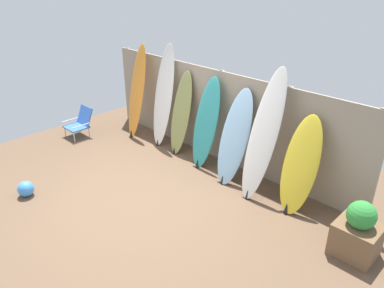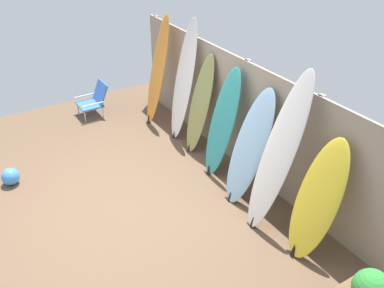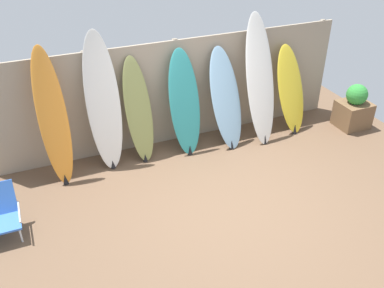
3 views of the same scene
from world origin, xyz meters
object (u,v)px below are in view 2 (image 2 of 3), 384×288
surfboard_olive_2 (200,106)px  beach_ball (10,177)px  surfboard_teal_3 (222,124)px  beach_chair (94,99)px  surfboard_orange_0 (158,71)px  surfboard_white_1 (184,82)px  surfboard_skyblue_4 (249,148)px  surfboard_yellow_6 (317,201)px  surfboard_white_5 (279,154)px

surfboard_olive_2 → beach_ball: surfboard_olive_2 is taller
surfboard_olive_2 → surfboard_teal_3: surfboard_teal_3 is taller
beach_chair → beach_ball: bearing=-29.6°
surfboard_orange_0 → surfboard_white_1: (0.77, 0.11, 0.05)m
surfboard_orange_0 → surfboard_olive_2: bearing=4.2°
surfboard_white_1 → surfboard_teal_3: (1.30, -0.09, -0.21)m
surfboard_skyblue_4 → beach_chair: surfboard_skyblue_4 is taller
surfboard_orange_0 → surfboard_yellow_6: (4.09, -0.02, -0.26)m
surfboard_white_1 → surfboard_yellow_6: 3.34m
surfboard_white_1 → surfboard_yellow_6: size_ratio=1.40×
surfboard_white_5 → surfboard_skyblue_4: bearing=176.3°
surfboard_white_5 → beach_chair: bearing=-168.1°
surfboard_olive_2 → surfboard_white_5: surfboard_white_5 is taller
surfboard_white_5 → surfboard_orange_0: bearing=178.9°
surfboard_orange_0 → beach_ball: (0.66, -2.96, -0.88)m
surfboard_teal_3 → surfboard_white_1: bearing=176.1°
surfboard_orange_0 → surfboard_white_1: size_ratio=0.95×
surfboard_orange_0 → beach_chair: surfboard_orange_0 is taller
surfboard_skyblue_4 → surfboard_white_5: (0.61, -0.04, 0.25)m
surfboard_teal_3 → beach_chair: (-2.97, -0.99, -0.53)m
surfboard_white_1 → surfboard_teal_3: bearing=-3.9°
surfboard_olive_2 → surfboard_white_5: 2.12m
surfboard_orange_0 → surfboard_teal_3: surfboard_orange_0 is taller
surfboard_olive_2 → surfboard_orange_0: bearing=-175.8°
surfboard_white_5 → beach_chair: surfboard_white_5 is taller
beach_ball → surfboard_white_5: bearing=46.5°
surfboard_white_1 → surfboard_white_5: (2.64, -0.17, -0.00)m
beach_ball → surfboard_white_1: bearing=88.1°
surfboard_olive_2 → beach_chair: surfboard_olive_2 is taller
surfboard_orange_0 → surfboard_white_1: surfboard_white_1 is taller
surfboard_yellow_6 → beach_chair: size_ratio=2.38×
surfboard_white_1 → surfboard_skyblue_4: size_ratio=1.30×
surfboard_orange_0 → surfboard_teal_3: 2.07m
surfboard_yellow_6 → beach_ball: (-3.43, -2.93, -0.62)m
surfboard_yellow_6 → beach_chair: bearing=-169.2°
surfboard_skyblue_4 → surfboard_teal_3: bearing=176.5°
surfboard_skyblue_4 → beach_chair: bearing=-165.7°
surfboard_white_1 → beach_chair: bearing=-147.2°
surfboard_orange_0 → surfboard_olive_2: (1.30, 0.10, -0.19)m
surfboard_olive_2 → beach_ball: bearing=-101.9°
surfboard_white_1 → beach_ball: 3.20m
surfboard_white_1 → surfboard_skyblue_4: 2.04m
surfboard_white_1 → surfboard_white_5: bearing=-3.8°
surfboard_white_1 → surfboard_olive_2: size_ratio=1.28×
beach_chair → surfboard_white_5: bearing=33.8°
surfboard_orange_0 → surfboard_yellow_6: 4.10m
surfboard_orange_0 → beach_ball: size_ratio=7.58×
surfboard_white_1 → surfboard_teal_3: surfboard_white_1 is taller
surfboard_white_5 → beach_chair: size_ratio=3.34×
surfboard_teal_3 → surfboard_skyblue_4: bearing=-3.5°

